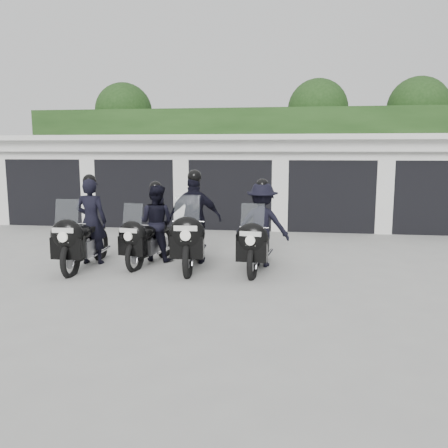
# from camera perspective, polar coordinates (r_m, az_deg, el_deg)

# --- Properties ---
(ground) EXTENTS (80.00, 80.00, 0.00)m
(ground) POSITION_cam_1_polar(r_m,az_deg,el_deg) (9.68, -3.66, -6.09)
(ground) COLOR #979892
(ground) RESTS_ON ground
(garage_block) EXTENTS (16.40, 6.80, 2.96)m
(garage_block) POSITION_cam_1_polar(r_m,az_deg,el_deg) (17.34, 1.88, 5.34)
(garage_block) COLOR white
(garage_block) RESTS_ON ground
(background_vegetation) EXTENTS (20.00, 3.90, 5.80)m
(background_vegetation) POSITION_cam_1_polar(r_m,az_deg,el_deg) (22.12, 4.32, 9.57)
(background_vegetation) COLOR #193413
(background_vegetation) RESTS_ON ground
(police_bike_a) EXTENTS (0.72, 2.35, 2.04)m
(police_bike_a) POSITION_cam_1_polar(r_m,az_deg,el_deg) (10.56, -16.33, -0.67)
(police_bike_a) COLOR black
(police_bike_a) RESTS_ON ground
(police_bike_b) EXTENTS (1.00, 2.13, 1.87)m
(police_bike_b) POSITION_cam_1_polar(r_m,az_deg,el_deg) (10.70, -8.59, -0.41)
(police_bike_b) COLOR black
(police_bike_b) RESTS_ON ground
(police_bike_c) EXTENTS (1.22, 2.46, 2.14)m
(police_bike_c) POSITION_cam_1_polar(r_m,az_deg,el_deg) (10.29, -3.66, -0.03)
(police_bike_c) COLOR black
(police_bike_c) RESTS_ON ground
(police_bike_d) EXTENTS (1.23, 2.25, 1.96)m
(police_bike_d) POSITION_cam_1_polar(r_m,az_deg,el_deg) (10.08, 4.41, -0.65)
(police_bike_d) COLOR black
(police_bike_d) RESTS_ON ground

